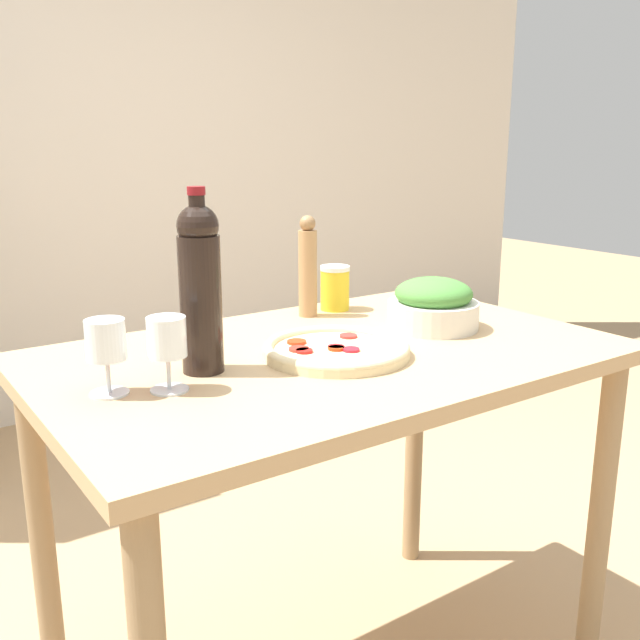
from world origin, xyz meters
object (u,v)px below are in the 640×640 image
(wine_glass_near, at_px, (167,341))
(pepper_mill, at_px, (308,268))
(wine_bottle, at_px, (200,285))
(wine_glass_far, at_px, (106,344))
(homemade_pizza, at_px, (336,349))
(salad_bowl, at_px, (433,305))
(salt_canister, at_px, (335,288))

(wine_glass_near, relative_size, pepper_mill, 0.53)
(wine_bottle, height_order, wine_glass_far, wine_bottle)
(homemade_pizza, bearing_deg, pepper_mill, 65.75)
(salad_bowl, distance_m, salt_canister, 0.31)
(wine_bottle, distance_m, wine_glass_near, 0.15)
(wine_glass_near, xyz_separation_m, wine_glass_far, (-0.10, 0.05, -0.00))
(wine_bottle, bearing_deg, wine_glass_far, -173.44)
(pepper_mill, distance_m, homemade_pizza, 0.38)
(salt_canister, bearing_deg, homemade_pizza, -125.58)
(pepper_mill, xyz_separation_m, salt_canister, (0.10, 0.02, -0.07))
(wine_glass_far, distance_m, salt_canister, 0.80)
(wine_glass_near, xyz_separation_m, homemade_pizza, (0.39, 0.00, -0.08))
(wine_glass_far, height_order, homemade_pizza, wine_glass_far)
(wine_glass_near, bearing_deg, salt_canister, 28.99)
(wine_bottle, relative_size, homemade_pizza, 1.16)
(wine_bottle, xyz_separation_m, salt_canister, (0.53, 0.28, -0.12))
(wine_bottle, height_order, wine_glass_near, wine_bottle)
(salad_bowl, bearing_deg, wine_bottle, 178.61)
(pepper_mill, bearing_deg, wine_glass_near, -147.95)
(wine_glass_far, xyz_separation_m, salt_canister, (0.73, 0.31, -0.03))
(wine_glass_near, bearing_deg, wine_glass_far, 155.06)
(wine_bottle, bearing_deg, salad_bowl, -1.39)
(homemade_pizza, relative_size, salt_canister, 2.62)
(salt_canister, bearing_deg, wine_bottle, -151.99)
(salad_bowl, xyz_separation_m, salt_canister, (-0.08, 0.30, 0.00))
(wine_bottle, relative_size, wine_glass_near, 2.60)
(pepper_mill, bearing_deg, wine_bottle, -148.37)
(wine_glass_far, height_order, pepper_mill, pepper_mill)
(wine_bottle, distance_m, homemade_pizza, 0.33)
(wine_glass_near, relative_size, salad_bowl, 0.63)
(pepper_mill, bearing_deg, homemade_pizza, -114.25)
(salad_bowl, bearing_deg, homemade_pizza, -171.15)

